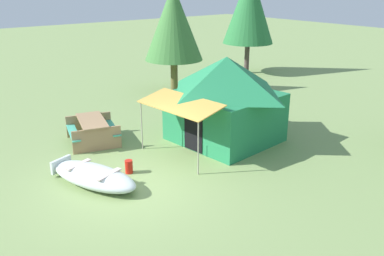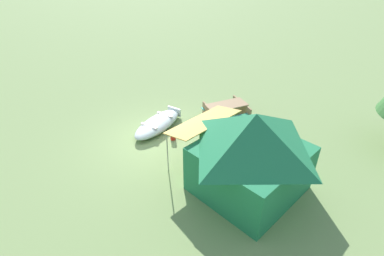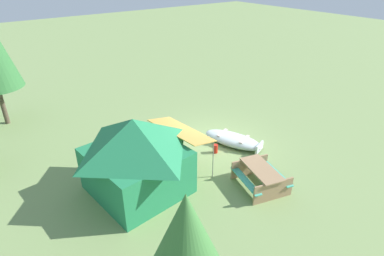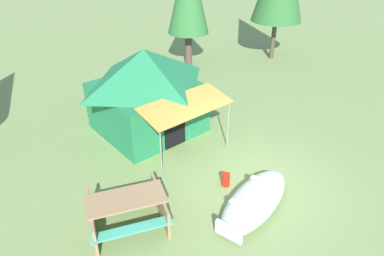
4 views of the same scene
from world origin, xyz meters
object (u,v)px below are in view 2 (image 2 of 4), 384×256
at_px(picnic_table, 226,110).
at_px(cooler_box, 210,175).
at_px(canvas_cabin_tent, 251,152).
at_px(beached_rowboat, 158,124).
at_px(fuel_can, 173,135).

distance_m(picnic_table, cooler_box, 3.91).
bearing_deg(picnic_table, canvas_cabin_tent, 55.20).
bearing_deg(cooler_box, beached_rowboat, -95.52).
relative_size(beached_rowboat, canvas_cabin_tent, 0.66).
distance_m(canvas_cabin_tent, cooler_box, 1.75).
height_order(beached_rowboat, picnic_table, picnic_table).
bearing_deg(canvas_cabin_tent, beached_rowboat, -86.59).
bearing_deg(canvas_cabin_tent, fuel_can, -86.11).
relative_size(canvas_cabin_tent, picnic_table, 2.09).
relative_size(canvas_cabin_tent, fuel_can, 11.65).
xyz_separation_m(picnic_table, fuel_can, (2.67, -0.21, -0.29)).
xyz_separation_m(canvas_cabin_tent, fuel_can, (0.25, -3.69, -1.23)).
distance_m(beached_rowboat, picnic_table, 2.99).
height_order(canvas_cabin_tent, picnic_table, canvas_cabin_tent).
distance_m(picnic_table, fuel_can, 2.70).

